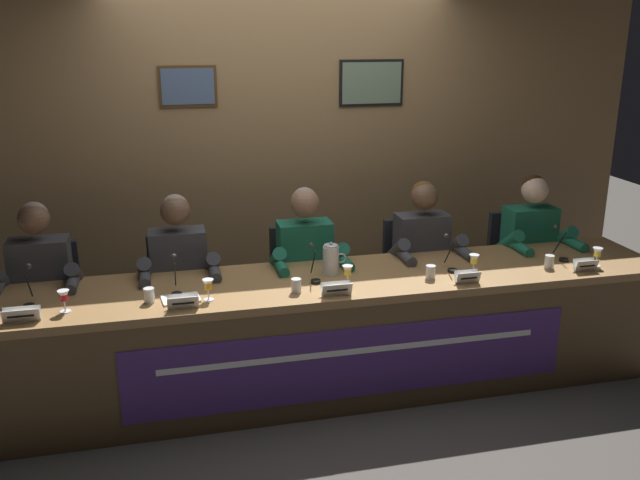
# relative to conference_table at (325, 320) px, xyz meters

# --- Properties ---
(ground_plane) EXTENTS (12.00, 12.00, 0.00)m
(ground_plane) POSITION_rel_conference_table_xyz_m (-0.00, 0.12, -0.53)
(ground_plane) COLOR #4C4742
(wall_back_panelled) EXTENTS (5.69, 0.14, 2.60)m
(wall_back_panelled) POSITION_rel_conference_table_xyz_m (-0.00, 1.37, 0.78)
(wall_back_panelled) COLOR #937047
(wall_back_panelled) RESTS_ON ground_plane
(conference_table) EXTENTS (4.49, 0.76, 0.75)m
(conference_table) POSITION_rel_conference_table_xyz_m (0.00, 0.00, 0.00)
(conference_table) COLOR olive
(conference_table) RESTS_ON ground_plane
(chair_far_left) EXTENTS (0.44, 0.45, 0.90)m
(chair_far_left) POSITION_rel_conference_table_xyz_m (-1.68, 0.68, -0.09)
(chair_far_left) COLOR black
(chair_far_left) RESTS_ON ground_plane
(panelist_far_left) EXTENTS (0.51, 0.48, 1.23)m
(panelist_far_left) POSITION_rel_conference_table_xyz_m (-1.68, 0.48, 0.19)
(panelist_far_left) COLOR black
(panelist_far_left) RESTS_ON ground_plane
(nameplate_far_left) EXTENTS (0.19, 0.06, 0.08)m
(nameplate_far_left) POSITION_rel_conference_table_xyz_m (-1.68, -0.15, 0.27)
(nameplate_far_left) COLOR white
(nameplate_far_left) RESTS_ON conference_table
(juice_glass_far_left) EXTENTS (0.06, 0.06, 0.12)m
(juice_glass_far_left) POSITION_rel_conference_table_xyz_m (-1.47, -0.06, 0.31)
(juice_glass_far_left) COLOR white
(juice_glass_far_left) RESTS_ON conference_table
(microphone_far_left) EXTENTS (0.06, 0.17, 0.22)m
(microphone_far_left) POSITION_rel_conference_table_xyz_m (-1.67, 0.09, 0.30)
(microphone_far_left) COLOR black
(microphone_far_left) RESTS_ON conference_table
(chair_left) EXTENTS (0.44, 0.45, 0.90)m
(chair_left) POSITION_rel_conference_table_xyz_m (-0.84, 0.68, -0.09)
(chair_left) COLOR black
(chair_left) RESTS_ON ground_plane
(panelist_left) EXTENTS (0.51, 0.48, 1.23)m
(panelist_left) POSITION_rel_conference_table_xyz_m (-0.84, 0.48, 0.19)
(panelist_left) COLOR black
(panelist_left) RESTS_ON ground_plane
(nameplate_left) EXTENTS (0.17, 0.06, 0.08)m
(nameplate_left) POSITION_rel_conference_table_xyz_m (-0.85, -0.17, 0.27)
(nameplate_left) COLOR white
(nameplate_left) RESTS_ON conference_table
(juice_glass_left) EXTENTS (0.06, 0.06, 0.12)m
(juice_glass_left) POSITION_rel_conference_table_xyz_m (-0.70, -0.07, 0.31)
(juice_glass_left) COLOR white
(juice_glass_left) RESTS_ON conference_table
(water_cup_left) EXTENTS (0.06, 0.06, 0.08)m
(water_cup_left) POSITION_rel_conference_table_xyz_m (-1.03, -0.03, 0.27)
(water_cup_left) COLOR silver
(water_cup_left) RESTS_ON conference_table
(microphone_left) EXTENTS (0.06, 0.17, 0.22)m
(microphone_left) POSITION_rel_conference_table_xyz_m (-0.87, 0.08, 0.30)
(microphone_left) COLOR black
(microphone_left) RESTS_ON conference_table
(chair_center) EXTENTS (0.44, 0.45, 0.90)m
(chair_center) POSITION_rel_conference_table_xyz_m (-0.00, 0.68, -0.09)
(chair_center) COLOR black
(chair_center) RESTS_ON ground_plane
(panelist_center) EXTENTS (0.51, 0.48, 1.23)m
(panelist_center) POSITION_rel_conference_table_xyz_m (-0.00, 0.48, 0.19)
(panelist_center) COLOR black
(panelist_center) RESTS_ON ground_plane
(nameplate_center) EXTENTS (0.18, 0.06, 0.08)m
(nameplate_center) POSITION_rel_conference_table_xyz_m (0.02, -0.17, 0.27)
(nameplate_center) COLOR white
(nameplate_center) RESTS_ON conference_table
(juice_glass_center) EXTENTS (0.06, 0.06, 0.12)m
(juice_glass_center) POSITION_rel_conference_table_xyz_m (0.13, -0.03, 0.31)
(juice_glass_center) COLOR white
(juice_glass_center) RESTS_ON conference_table
(water_cup_center) EXTENTS (0.06, 0.06, 0.08)m
(water_cup_center) POSITION_rel_conference_table_xyz_m (-0.19, -0.07, 0.27)
(water_cup_center) COLOR silver
(water_cup_center) RESTS_ON conference_table
(microphone_center) EXTENTS (0.06, 0.17, 0.22)m
(microphone_center) POSITION_rel_conference_table_xyz_m (-0.05, 0.09, 0.30)
(microphone_center) COLOR black
(microphone_center) RESTS_ON conference_table
(chair_right) EXTENTS (0.44, 0.45, 0.90)m
(chair_right) POSITION_rel_conference_table_xyz_m (0.84, 0.68, -0.09)
(chair_right) COLOR black
(chair_right) RESTS_ON ground_plane
(panelist_right) EXTENTS (0.51, 0.48, 1.23)m
(panelist_right) POSITION_rel_conference_table_xyz_m (0.84, 0.48, 0.19)
(panelist_right) COLOR black
(panelist_right) RESTS_ON ground_plane
(nameplate_right) EXTENTS (0.15, 0.06, 0.08)m
(nameplate_right) POSITION_rel_conference_table_xyz_m (0.84, -0.17, 0.27)
(nameplate_right) COLOR white
(nameplate_right) RESTS_ON conference_table
(juice_glass_right) EXTENTS (0.06, 0.06, 0.12)m
(juice_glass_right) POSITION_rel_conference_table_xyz_m (0.96, -0.01, 0.31)
(juice_glass_right) COLOR white
(juice_glass_right) RESTS_ON conference_table
(water_cup_right) EXTENTS (0.06, 0.06, 0.08)m
(water_cup_right) POSITION_rel_conference_table_xyz_m (0.66, -0.04, 0.27)
(water_cup_right) COLOR silver
(water_cup_right) RESTS_ON conference_table
(microphone_right) EXTENTS (0.06, 0.17, 0.22)m
(microphone_right) POSITION_rel_conference_table_xyz_m (0.84, 0.08, 0.30)
(microphone_right) COLOR black
(microphone_right) RESTS_ON conference_table
(chair_far_right) EXTENTS (0.44, 0.45, 0.90)m
(chair_far_right) POSITION_rel_conference_table_xyz_m (1.67, 0.68, -0.09)
(chair_far_right) COLOR black
(chair_far_right) RESTS_ON ground_plane
(panelist_far_right) EXTENTS (0.51, 0.48, 1.23)m
(panelist_far_right) POSITION_rel_conference_table_xyz_m (1.67, 0.48, 0.19)
(panelist_far_right) COLOR black
(panelist_far_right) RESTS_ON ground_plane
(nameplate_far_right) EXTENTS (0.15, 0.06, 0.08)m
(nameplate_far_right) POSITION_rel_conference_table_xyz_m (1.67, -0.14, 0.27)
(nameplate_far_right) COLOR white
(nameplate_far_right) RESTS_ON conference_table
(juice_glass_far_right) EXTENTS (0.06, 0.06, 0.12)m
(juice_glass_far_right) POSITION_rel_conference_table_xyz_m (1.80, -0.07, 0.31)
(juice_glass_far_right) COLOR white
(juice_glass_far_right) RESTS_ON conference_table
(water_cup_far_right) EXTENTS (0.06, 0.06, 0.08)m
(water_cup_far_right) POSITION_rel_conference_table_xyz_m (1.48, -0.03, 0.27)
(water_cup_far_right) COLOR silver
(water_cup_far_right) RESTS_ON conference_table
(microphone_far_right) EXTENTS (0.06, 0.17, 0.22)m
(microphone_far_right) POSITION_rel_conference_table_xyz_m (1.64, 0.11, 0.30)
(microphone_far_right) COLOR black
(microphone_far_right) RESTS_ON conference_table
(water_pitcher_central) EXTENTS (0.15, 0.10, 0.21)m
(water_pitcher_central) POSITION_rel_conference_table_xyz_m (0.08, 0.19, 0.32)
(water_pitcher_central) COLOR silver
(water_pitcher_central) RESTS_ON conference_table
(document_stack_left) EXTENTS (0.23, 0.17, 0.01)m
(document_stack_left) POSITION_rel_conference_table_xyz_m (-0.85, -0.03, 0.23)
(document_stack_left) COLOR white
(document_stack_left) RESTS_ON conference_table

